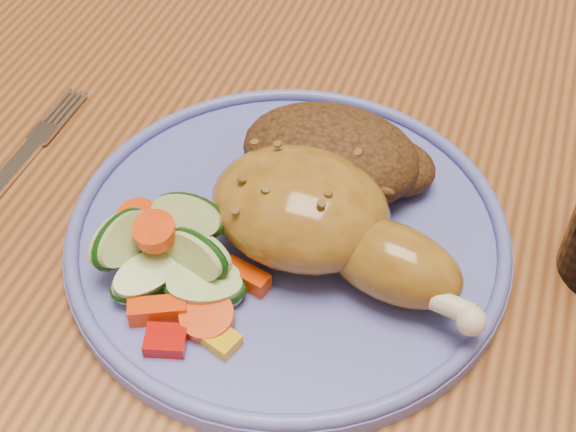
{
  "coord_description": "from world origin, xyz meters",
  "views": [
    {
      "loc": [
        0.11,
        -0.41,
        1.17
      ],
      "look_at": [
        -0.01,
        -0.06,
        0.78
      ],
      "focal_mm": 50.0,
      "sensor_mm": 36.0,
      "label": 1
    }
  ],
  "objects_px": {
    "plate": "(288,237)",
    "fork": "(12,170)",
    "dining_table": "(324,257)",
    "chair_far": "(442,26)"
  },
  "relations": [
    {
      "from": "chair_far",
      "to": "fork",
      "type": "xyz_separation_m",
      "value": [
        -0.23,
        -0.69,
        0.26
      ]
    },
    {
      "from": "fork",
      "to": "chair_far",
      "type": "bearing_deg",
      "value": 71.54
    },
    {
      "from": "dining_table",
      "to": "plate",
      "type": "xyz_separation_m",
      "value": [
        -0.01,
        -0.06,
        0.09
      ]
    },
    {
      "from": "chair_far",
      "to": "plate",
      "type": "xyz_separation_m",
      "value": [
        -0.01,
        -0.69,
        0.26
      ]
    },
    {
      "from": "dining_table",
      "to": "plate",
      "type": "relative_size",
      "value": 4.58
    },
    {
      "from": "dining_table",
      "to": "fork",
      "type": "distance_m",
      "value": 0.25
    },
    {
      "from": "chair_far",
      "to": "fork",
      "type": "relative_size",
      "value": 5.56
    },
    {
      "from": "plate",
      "to": "fork",
      "type": "relative_size",
      "value": 1.87
    },
    {
      "from": "plate",
      "to": "dining_table",
      "type": "bearing_deg",
      "value": 80.98
    },
    {
      "from": "chair_far",
      "to": "plate",
      "type": "height_order",
      "value": "chair_far"
    }
  ]
}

